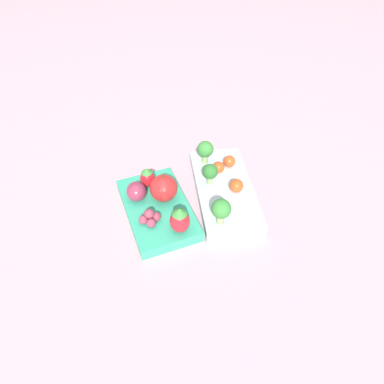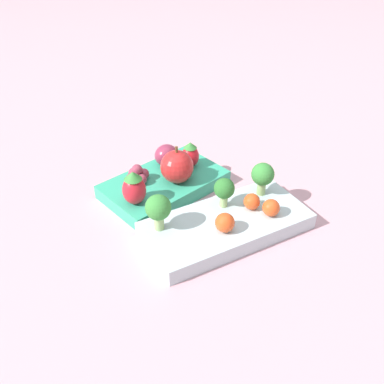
{
  "view_description": "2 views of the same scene",
  "coord_description": "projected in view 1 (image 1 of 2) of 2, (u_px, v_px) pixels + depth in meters",
  "views": [
    {
      "loc": [
        0.43,
        -0.13,
        0.48
      ],
      "look_at": [
        -0.0,
        -0.0,
        0.03
      ],
      "focal_mm": 32.0,
      "sensor_mm": 36.0,
      "label": 1
    },
    {
      "loc": [
        0.3,
        0.4,
        0.39
      ],
      "look_at": [
        -0.0,
        -0.0,
        0.03
      ],
      "focal_mm": 40.0,
      "sensor_mm": 36.0,
      "label": 2
    }
  ],
  "objects": [
    {
      "name": "bento_box_savoury",
      "position": [
        224.0,
        190.0,
        0.67
      ],
      "size": [
        0.24,
        0.14,
        0.02
      ],
      "color": "silver",
      "rests_on": "ground_plane"
    },
    {
      "name": "strawberry_1",
      "position": [
        147.0,
        178.0,
        0.65
      ],
      "size": [
        0.03,
        0.03,
        0.04
      ],
      "color": "red",
      "rests_on": "bento_box_fruit"
    },
    {
      "name": "plum",
      "position": [
        136.0,
        192.0,
        0.63
      ],
      "size": [
        0.04,
        0.04,
        0.04
      ],
      "color": "#892D47",
      "rests_on": "bento_box_fruit"
    },
    {
      "name": "strawberry_0",
      "position": [
        180.0,
        220.0,
        0.57
      ],
      "size": [
        0.03,
        0.03,
        0.05
      ],
      "color": "red",
      "rests_on": "bento_box_fruit"
    },
    {
      "name": "grape_cluster",
      "position": [
        150.0,
        217.0,
        0.59
      ],
      "size": [
        0.04,
        0.04,
        0.03
      ],
      "color": "#93384C",
      "rests_on": "bento_box_fruit"
    },
    {
      "name": "cherry_tomato_0",
      "position": [
        229.0,
        161.0,
        0.69
      ],
      "size": [
        0.02,
        0.02,
        0.02
      ],
      "color": "#DB4C1E",
      "rests_on": "bento_box_savoury"
    },
    {
      "name": "cherry_tomato_1",
      "position": [
        236.0,
        186.0,
        0.64
      ],
      "size": [
        0.03,
        0.03,
        0.03
      ],
      "color": "#DB4C1E",
      "rests_on": "bento_box_savoury"
    },
    {
      "name": "apple",
      "position": [
        164.0,
        188.0,
        0.62
      ],
      "size": [
        0.05,
        0.05,
        0.06
      ],
      "color": "red",
      "rests_on": "bento_box_fruit"
    },
    {
      "name": "bento_box_fruit",
      "position": [
        158.0,
        211.0,
        0.63
      ],
      "size": [
        0.19,
        0.13,
        0.02
      ],
      "color": "#33A87F",
      "rests_on": "ground_plane"
    },
    {
      "name": "broccoli_floret_2",
      "position": [
        205.0,
        150.0,
        0.69
      ],
      "size": [
        0.03,
        0.03,
        0.05
      ],
      "color": "#93B770",
      "rests_on": "bento_box_savoury"
    },
    {
      "name": "cherry_tomato_2",
      "position": [
        219.0,
        167.0,
        0.68
      ],
      "size": [
        0.02,
        0.02,
        0.02
      ],
      "color": "#DB4C1E",
      "rests_on": "bento_box_savoury"
    },
    {
      "name": "ground_plane",
      "position": [
        193.0,
        205.0,
        0.66
      ],
      "size": [
        4.0,
        4.0,
        0.0
      ],
      "primitive_type": "plane",
      "color": "#C6939E"
    },
    {
      "name": "broccoli_floret_0",
      "position": [
        210.0,
        172.0,
        0.65
      ],
      "size": [
        0.03,
        0.03,
        0.04
      ],
      "color": "#93B770",
      "rests_on": "bento_box_savoury"
    },
    {
      "name": "broccoli_floret_1",
      "position": [
        221.0,
        210.0,
        0.57
      ],
      "size": [
        0.03,
        0.03,
        0.05
      ],
      "color": "#93B770",
      "rests_on": "bento_box_savoury"
    }
  ]
}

